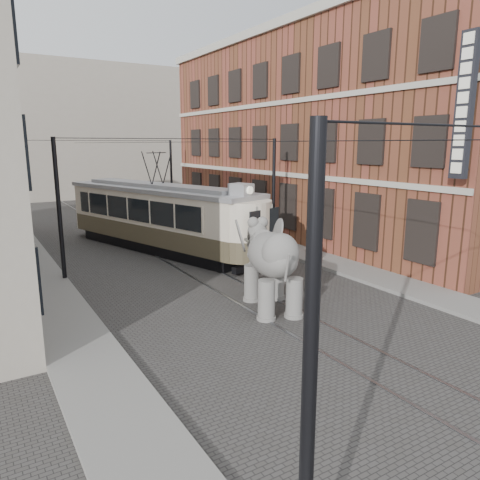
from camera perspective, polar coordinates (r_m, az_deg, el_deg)
ground at (r=17.18m, az=1.45°, el=-7.41°), size 120.00×120.00×0.00m
tram_rails at (r=17.17m, az=1.45°, el=-7.37°), size 1.54×80.00×0.02m
sidewalk_right at (r=20.85m, az=15.53°, el=-4.11°), size 2.00×60.00×0.15m
sidewalk_left at (r=14.93m, az=-20.51°, el=-10.98°), size 2.00×60.00×0.15m
brick_building at (r=30.03m, az=10.22°, el=12.40°), size 8.00×26.00×12.00m
distant_block at (r=54.36m, az=-22.40°, el=12.53°), size 28.00×10.00×14.00m
catenary at (r=20.68m, az=-6.46°, el=4.42°), size 11.00×30.20×6.00m
tram at (r=24.79m, az=-10.29°, el=4.75°), size 6.66×13.59×5.31m
elephant at (r=15.79m, az=4.09°, el=-3.44°), size 4.10×5.53×3.02m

